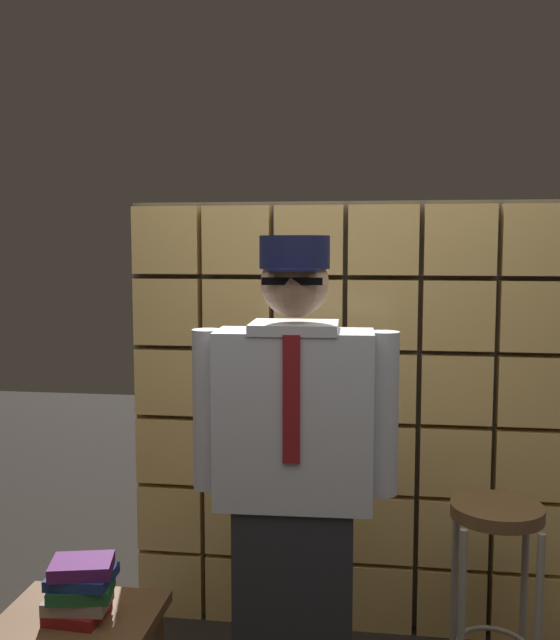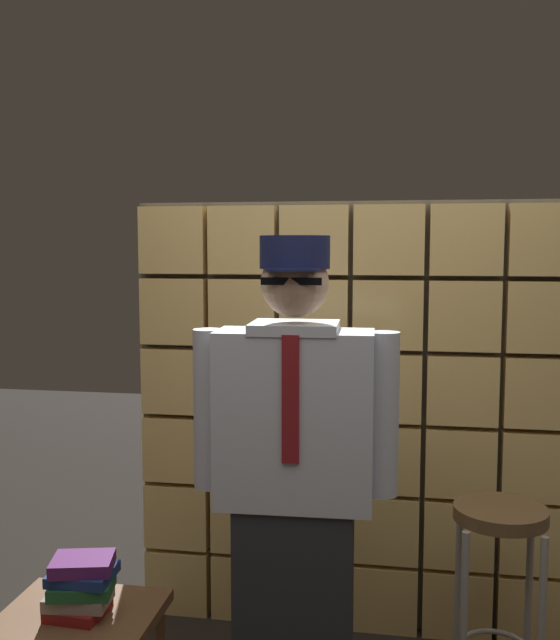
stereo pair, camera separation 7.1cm
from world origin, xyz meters
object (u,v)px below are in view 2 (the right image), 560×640
bar_stool (499,559)px  side_table (74,638)px  standing_person (294,484)px  book_stack (81,586)px

bar_stool → side_table: (-1.42, -0.54, -0.14)m
standing_person → side_table: bearing=-162.0°
side_table → standing_person: bearing=20.2°
bar_stool → book_stack: (-1.40, -0.51, 0.03)m
bar_stool → side_table: 1.53m
side_table → book_stack: 0.17m
side_table → book_stack: size_ratio=2.19×
side_table → bar_stool: bearing=20.7°
bar_stool → side_table: bearing=-159.3°
standing_person → book_stack: standing_person is taller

